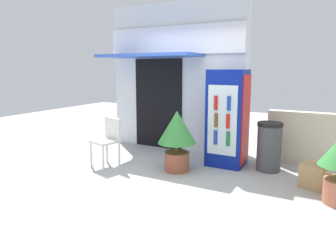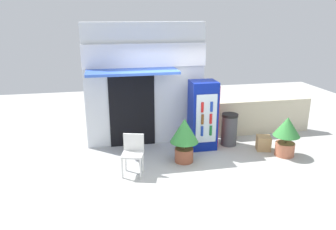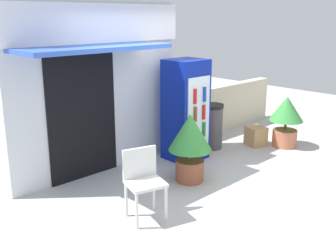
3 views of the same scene
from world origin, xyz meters
name	(u,v)px [view 3 (image 3 of 3)]	position (x,y,z in m)	size (l,w,h in m)	color
ground	(205,189)	(0.00, 0.00, 0.00)	(16.00, 16.00, 0.00)	#B2B2AD
storefront_building	(95,72)	(-0.64, 1.72, 1.56)	(2.99, 1.16, 3.06)	silver
drink_cooler	(186,110)	(0.72, 1.08, 0.85)	(0.65, 0.63, 1.70)	navy
plastic_chair	(143,177)	(-1.12, 0.03, 0.51)	(0.52, 0.49, 0.86)	silver
potted_plant_near_shop	(190,140)	(0.07, 0.38, 0.63)	(0.64, 0.64, 1.03)	#995138
potted_plant_curbside	(286,117)	(2.50, 0.22, 0.58)	(0.62, 0.62, 0.96)	#BC6B4C
trash_bin	(212,126)	(1.44, 1.12, 0.42)	(0.42, 0.42, 0.83)	#47474C
stone_boundary_wall	(227,107)	(2.68, 1.74, 0.48)	(2.75, 0.22, 0.96)	beige
cardboard_box	(256,136)	(2.16, 0.63, 0.18)	(0.33, 0.31, 0.36)	tan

